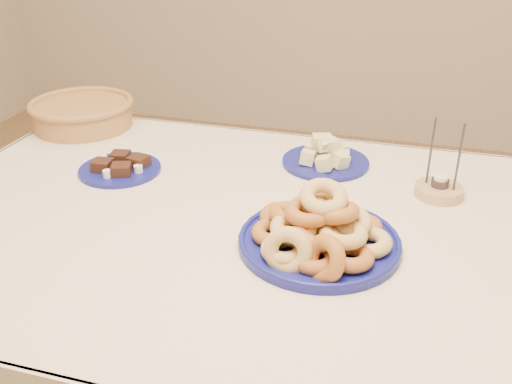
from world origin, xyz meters
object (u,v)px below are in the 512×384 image
Objects in this scene: dining_table at (262,260)px; wicker_basket at (82,112)px; melon_plate at (327,157)px; candle_holder at (439,189)px; donut_platter at (319,231)px; brownie_plate at (120,167)px.

wicker_basket is at bearing 149.15° from dining_table.
candle_holder is at bearing -20.48° from melon_plate.
donut_platter is at bearing -30.34° from wicker_basket.
donut_platter is (0.14, -0.08, 0.15)m from dining_table.
brownie_plate is (-0.59, 0.23, -0.03)m from donut_platter.
candle_holder is (0.24, 0.32, -0.02)m from donut_platter.
brownie_plate is at bearing -173.76° from candle_holder.
candle_holder reaches higher than brownie_plate.
donut_platter is at bearing -82.35° from melon_plate.
melon_plate is 0.57m from brownie_plate.
candle_holder is at bearing 32.04° from dining_table.
melon_plate is 1.39× the size of brownie_plate.
dining_table is at bearing -30.85° from wicker_basket.
melon_plate is (0.09, 0.35, 0.13)m from dining_table.
dining_table is at bearing 152.32° from donut_platter.
dining_table is at bearing -103.74° from melon_plate.
dining_table is 0.39m from melon_plate.
candle_holder reaches higher than dining_table.
melon_plate is 0.76× the size of wicker_basket.
dining_table is at bearing -147.96° from candle_holder.
dining_table is 4.12× the size of donut_platter.
wicker_basket reaches higher than melon_plate.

